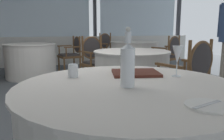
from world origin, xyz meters
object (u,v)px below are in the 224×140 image
object	(u,v)px
water_tumbler	(73,71)
dining_chair_2_0	(169,53)
dining_chair_1_1	(72,52)
dining_chair_3_1	(95,58)
wine_glass	(177,55)
dining_chair_3_0	(190,75)
side_plate	(207,106)
water_bottle	(128,63)
menu_book	(135,73)
dining_chair_2_1	(108,47)

from	to	relation	value
water_tumbler	dining_chair_2_0	world-z (taller)	dining_chair_2_0
dining_chair_1_1	dining_chair_3_1	world-z (taller)	dining_chair_3_1
wine_glass	dining_chair_1_1	bearing A→B (deg)	90.86
dining_chair_3_0	dining_chair_3_1	distance (m)	1.98
side_plate	water_bottle	world-z (taller)	water_bottle
dining_chair_3_0	dining_chair_3_1	size ratio (longest dim) A/B	1.01
water_bottle	wine_glass	bearing A→B (deg)	19.31
water_tumbler	dining_chair_3_0	world-z (taller)	dining_chair_3_0
dining_chair_3_1	menu_book	bearing A→B (deg)	-26.34
side_plate	dining_chair_2_0	world-z (taller)	dining_chair_2_0
menu_book	dining_chair_2_0	world-z (taller)	dining_chair_2_0
wine_glass	water_tumbler	xyz separation A→B (m)	(-0.66, 0.20, -0.10)
water_bottle	dining_chair_2_1	xyz separation A→B (m)	(1.50, 5.09, -0.33)
dining_chair_3_1	wine_glass	bearing A→B (deg)	-20.94
menu_book	water_bottle	bearing A→B (deg)	-107.67
side_plate	water_tumbler	bearing A→B (deg)	119.55
dining_chair_2_1	dining_chair_3_0	size ratio (longest dim) A/B	1.00
menu_book	dining_chair_3_0	xyz separation A→B (m)	(0.98, 0.65, -0.21)
water_tumbler	dining_chair_3_0	size ratio (longest dim) A/B	0.09
dining_chair_3_0	dining_chair_3_1	xyz separation A→B (m)	(-0.62, 1.88, -0.00)
dining_chair_3_0	dining_chair_3_1	bearing A→B (deg)	0.00
water_tumbler	dining_chair_1_1	bearing A→B (deg)	81.45
wine_glass	dining_chair_3_1	size ratio (longest dim) A/B	0.22
dining_chair_2_0	dining_chair_3_0	xyz separation A→B (m)	(-1.15, -2.21, 0.02)
dining_chair_1_1	dining_chair_3_0	world-z (taller)	dining_chair_3_0
side_plate	wine_glass	bearing A→B (deg)	67.03
side_plate	dining_chair_3_1	xyz separation A→B (m)	(0.36, 3.24, -0.21)
dining_chair_3_0	dining_chair_1_1	bearing A→B (deg)	-4.81
wine_glass	menu_book	xyz separation A→B (m)	(-0.23, 0.15, -0.13)
water_bottle	menu_book	world-z (taller)	water_bottle
water_bottle	dining_chair_2_0	size ratio (longest dim) A/B	0.35
wine_glass	water_tumbler	size ratio (longest dim) A/B	2.36
menu_book	dining_chair_2_0	bearing A→B (deg)	67.65
dining_chair_2_0	dining_chair_3_1	size ratio (longest dim) A/B	0.98
dining_chair_2_1	dining_chair_2_0	bearing A→B (deg)	0.00
water_bottle	dining_chair_2_1	size ratio (longest dim) A/B	0.34
side_plate	dining_chair_1_1	size ratio (longest dim) A/B	0.20
menu_book	wine_glass	bearing A→B (deg)	-18.30
dining_chair_1_1	dining_chair_2_0	size ratio (longest dim) A/B	0.97
wine_glass	side_plate	bearing A→B (deg)	-112.97
dining_chair_3_0	side_plate	bearing A→B (deg)	125.96
wine_glass	dining_chair_2_1	size ratio (longest dim) A/B	0.21
side_plate	water_tumbler	xyz separation A→B (m)	(-0.43, 0.75, 0.04)
dining_chair_2_0	dining_chair_3_0	distance (m)	2.50
water_tumbler	dining_chair_3_0	bearing A→B (deg)	23.21
water_bottle	water_tumbler	size ratio (longest dim) A/B	3.76
side_plate	dining_chair_3_0	xyz separation A→B (m)	(0.98, 1.36, -0.20)
wine_glass	dining_chair_3_1	world-z (taller)	wine_glass
dining_chair_1_1	dining_chair_2_1	distance (m)	1.36
dining_chair_2_1	dining_chair_3_1	bearing A→B (deg)	-45.94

